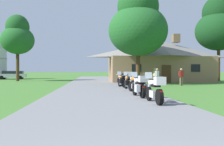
# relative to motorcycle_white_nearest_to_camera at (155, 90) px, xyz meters

# --- Properties ---
(ground_plane) EXTENTS (500.00, 500.00, 0.00)m
(ground_plane) POSITION_rel_motorcycle_white_nearest_to_camera_xyz_m (-1.95, 11.49, -0.62)
(ground_plane) COLOR #42752D
(asphalt_driveway) EXTENTS (6.40, 80.00, 0.06)m
(asphalt_driveway) POSITION_rel_motorcycle_white_nearest_to_camera_xyz_m (-1.95, 9.49, -0.59)
(asphalt_driveway) COLOR slate
(asphalt_driveway) RESTS_ON ground
(motorcycle_white_nearest_to_camera) EXTENTS (0.66, 2.08, 1.30)m
(motorcycle_white_nearest_to_camera) POSITION_rel_motorcycle_white_nearest_to_camera_xyz_m (0.00, 0.00, 0.00)
(motorcycle_white_nearest_to_camera) COLOR black
(motorcycle_white_nearest_to_camera) RESTS_ON asphalt_driveway
(motorcycle_white_second_in_row) EXTENTS (0.84, 2.08, 1.30)m
(motorcycle_white_second_in_row) POSITION_rel_motorcycle_white_nearest_to_camera_xyz_m (-0.16, 2.39, -0.01)
(motorcycle_white_second_in_row) COLOR black
(motorcycle_white_second_in_row) RESTS_ON asphalt_driveway
(motorcycle_orange_third_in_row) EXTENTS (0.96, 2.07, 1.30)m
(motorcycle_orange_third_in_row) POSITION_rel_motorcycle_white_nearest_to_camera_xyz_m (0.14, 5.02, -0.01)
(motorcycle_orange_third_in_row) COLOR black
(motorcycle_orange_third_in_row) RESTS_ON asphalt_driveway
(motorcycle_orange_fourth_in_row) EXTENTS (0.81, 2.08, 1.30)m
(motorcycle_orange_fourth_in_row) POSITION_rel_motorcycle_white_nearest_to_camera_xyz_m (0.06, 7.43, -0.01)
(motorcycle_orange_fourth_in_row) COLOR black
(motorcycle_orange_fourth_in_row) RESTS_ON asphalt_driveway
(motorcycle_orange_fifth_in_row) EXTENTS (0.90, 2.08, 1.30)m
(motorcycle_orange_fifth_in_row) POSITION_rel_motorcycle_white_nearest_to_camera_xyz_m (-0.06, 10.09, -0.01)
(motorcycle_orange_fifth_in_row) COLOR black
(motorcycle_orange_fifth_in_row) RESTS_ON asphalt_driveway
(motorcycle_silver_farthest_in_row) EXTENTS (0.73, 2.08, 1.30)m
(motorcycle_silver_farthest_in_row) POSITION_rel_motorcycle_white_nearest_to_camera_xyz_m (0.05, 12.37, -0.01)
(motorcycle_silver_farthest_in_row) COLOR black
(motorcycle_silver_farthest_in_row) RESTS_ON asphalt_driveway
(stone_lodge) EXTENTS (13.37, 6.79, 6.21)m
(stone_lodge) POSITION_rel_motorcycle_white_nearest_to_camera_xyz_m (6.12, 21.08, 2.12)
(stone_lodge) COLOR #896B4C
(stone_lodge) RESTS_ON ground
(bystander_white_shirt_near_lodge) EXTENTS (0.48, 0.38, 1.67)m
(bystander_white_shirt_near_lodge) POSITION_rel_motorcycle_white_nearest_to_camera_xyz_m (3.85, 13.65, 0.31)
(bystander_white_shirt_near_lodge) COLOR black
(bystander_white_shirt_near_lodge) RESTS_ON ground
(bystander_tan_shirt_beside_signpost) EXTENTS (0.34, 0.51, 1.69)m
(bystander_tan_shirt_beside_signpost) POSITION_rel_motorcycle_white_nearest_to_camera_xyz_m (3.94, 14.91, 0.33)
(bystander_tan_shirt_beside_signpost) COLOR black
(bystander_tan_shirt_beside_signpost) RESTS_ON ground
(bystander_red_shirt_by_tree) EXTENTS (0.53, 0.31, 1.67)m
(bystander_red_shirt_by_tree) POSITION_rel_motorcycle_white_nearest_to_camera_xyz_m (5.97, 12.77, 0.31)
(bystander_red_shirt_by_tree) COLOR #75664C
(bystander_red_shirt_by_tree) RESTS_ON ground
(tree_right_of_lodge) EXTENTS (6.60, 6.60, 12.28)m
(tree_right_of_lodge) POSITION_rel_motorcycle_white_nearest_to_camera_xyz_m (15.71, 23.83, 7.33)
(tree_right_of_lodge) COLOR #422D19
(tree_right_of_lodge) RESTS_ON ground
(tree_by_lodge_front) EXTENTS (6.29, 6.29, 10.57)m
(tree_by_lodge_front) POSITION_rel_motorcycle_white_nearest_to_camera_xyz_m (2.33, 15.70, 5.82)
(tree_by_lodge_front) COLOR #422D19
(tree_by_lodge_front) RESTS_ON ground
(tree_left_far) EXTENTS (4.56, 4.56, 9.21)m
(tree_left_far) POSITION_rel_motorcycle_white_nearest_to_camera_xyz_m (-12.81, 24.88, 5.58)
(tree_left_far) COLOR #422D19
(tree_left_far) RESTS_ON ground
(parked_silver_suv_far_left) EXTENTS (4.79, 2.38, 1.40)m
(parked_silver_suv_far_left) POSITION_rel_motorcycle_white_nearest_to_camera_xyz_m (-15.79, 32.13, 0.16)
(parked_silver_suv_far_left) COLOR #ADAFB7
(parked_silver_suv_far_left) RESTS_ON ground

